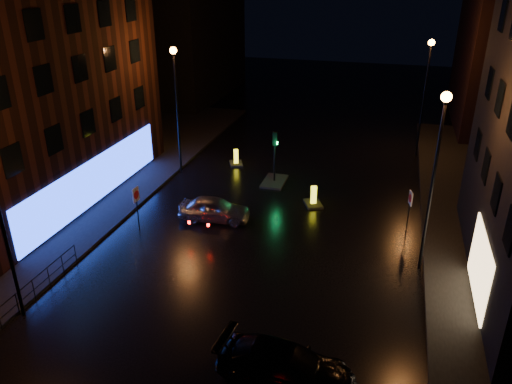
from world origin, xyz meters
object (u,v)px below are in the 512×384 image
silver_hatchback (215,209)px  road_sign_left (136,198)px  dark_sedan (286,367)px  bollard_far (236,161)px  bollard_near (313,201)px  road_sign_right (410,202)px  traffic_signal (274,175)px

silver_hatchback → road_sign_left: road_sign_left is taller
dark_sedan → silver_hatchback: bearing=36.8°
silver_hatchback → bollard_far: size_ratio=2.57×
dark_sedan → bollard_far: size_ratio=3.14×
silver_hatchback → dark_sedan: 12.40m
bollard_near → road_sign_right: road_sign_right is taller
dark_sedan → road_sign_right: 12.92m
dark_sedan → bollard_far: 20.57m
bollard_near → road_sign_right: (5.36, -1.70, 1.43)m
dark_sedan → road_sign_right: (3.90, 12.28, 1.00)m
bollard_far → road_sign_right: bearing=-54.0°
traffic_signal → silver_hatchback: (-1.94, -6.04, 0.17)m
bollard_far → silver_hatchback: bearing=-104.5°
silver_hatchback → bollard_near: silver_hatchback is taller
traffic_signal → road_sign_right: 9.53m
bollard_far → road_sign_left: size_ratio=0.64×
dark_sedan → bollard_near: size_ratio=2.96×
bollard_far → bollard_near: bearing=-62.3°
road_sign_right → road_sign_left: bearing=0.4°
silver_hatchback → road_sign_right: road_sign_right is taller
dark_sedan → road_sign_right: size_ratio=2.12×
bollard_near → bollard_far: (-6.43, 5.02, -0.01)m
silver_hatchback → bollard_far: (-1.46, 8.40, -0.42)m
silver_hatchback → bollard_near: size_ratio=2.42×
silver_hatchback → bollard_far: 8.54m
silver_hatchback → bollard_near: (4.97, 3.38, -0.41)m
bollard_far → road_sign_left: 10.76m
road_sign_left → traffic_signal: bearing=58.2°
traffic_signal → bollard_near: size_ratio=2.13×
bollard_far → road_sign_right: road_sign_right is taller
bollard_near → road_sign_right: 5.80m
dark_sedan → road_sign_left: bearing=55.1°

